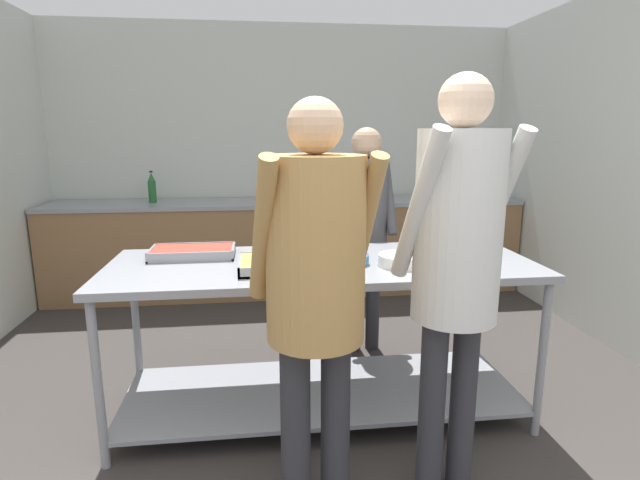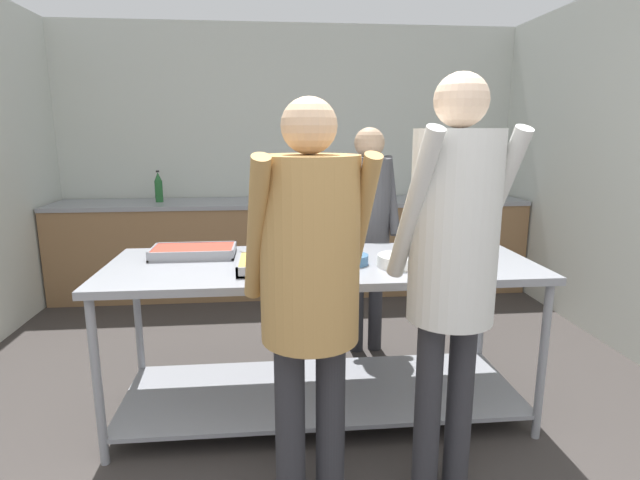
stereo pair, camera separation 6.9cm
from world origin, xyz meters
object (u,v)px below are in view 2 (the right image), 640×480
at_px(broccoli_bowl, 351,258).
at_px(water_bottle, 159,188).
at_px(serving_tray_vegetables, 283,264).
at_px(guest_serving_right, 453,249).
at_px(serving_tray_roast, 194,252).
at_px(plate_stack, 400,261).
at_px(cook_behind_counter, 368,216).
at_px(sauce_pan, 449,248).
at_px(guest_serving_left, 310,272).

xyz_separation_m(broccoli_bowl, water_bottle, (-1.50, 2.36, 0.14)).
height_order(serving_tray_vegetables, guest_serving_right, guest_serving_right).
xyz_separation_m(serving_tray_roast, plate_stack, (1.12, -0.33, 0.00)).
distance_m(plate_stack, cook_behind_counter, 0.94).
bearing_deg(serving_tray_vegetables, guest_serving_right, -43.10).
bearing_deg(sauce_pan, serving_tray_roast, 176.26).
distance_m(broccoli_bowl, sauce_pan, 0.63).
bearing_deg(cook_behind_counter, serving_tray_vegetables, -124.22).
xyz_separation_m(guest_serving_right, water_bottle, (-1.80, 3.04, -0.06)).
bearing_deg(plate_stack, guest_serving_right, -84.98).
bearing_deg(guest_serving_right, serving_tray_vegetables, 136.90).
xyz_separation_m(sauce_pan, water_bottle, (-2.10, 2.19, 0.14)).
distance_m(serving_tray_roast, serving_tray_vegetables, 0.60).
bearing_deg(serving_tray_roast, guest_serving_left, -58.58).
distance_m(serving_tray_vegetables, cook_behind_counter, 1.11).
bearing_deg(sauce_pan, serving_tray_vegetables, -167.16).
bearing_deg(broccoli_bowl, sauce_pan, 15.70).
height_order(cook_behind_counter, water_bottle, cook_behind_counter).
distance_m(guest_serving_left, cook_behind_counter, 1.66).
relative_size(plate_stack, guest_serving_left, 0.14).
bearing_deg(cook_behind_counter, broccoli_bowl, -106.71).
relative_size(serving_tray_vegetables, guest_serving_left, 0.27).
relative_size(plate_stack, water_bottle, 0.80).
height_order(guest_serving_right, water_bottle, guest_serving_right).
xyz_separation_m(guest_serving_left, guest_serving_right, (0.58, 0.03, 0.07)).
relative_size(serving_tray_roast, serving_tray_vegetables, 1.00).
distance_m(sauce_pan, cook_behind_counter, 0.78).
xyz_separation_m(broccoli_bowl, plate_stack, (0.25, -0.07, -0.00)).
relative_size(plate_stack, guest_serving_right, 0.13).
xyz_separation_m(guest_serving_right, cook_behind_counter, (-0.05, 1.54, -0.12)).
xyz_separation_m(serving_tray_roast, cook_behind_counter, (1.13, 0.60, 0.09)).
bearing_deg(broccoli_bowl, guest_serving_left, -111.37).
bearing_deg(guest_serving_left, sauce_pan, 44.70).
xyz_separation_m(plate_stack, guest_serving_right, (0.05, -0.61, 0.20)).
xyz_separation_m(serving_tray_vegetables, cook_behind_counter, (0.62, 0.92, 0.09)).
bearing_deg(plate_stack, serving_tray_roast, 163.38).
bearing_deg(sauce_pan, plate_stack, -146.30).
bearing_deg(water_bottle, broccoli_bowl, -57.63).
relative_size(broccoli_bowl, plate_stack, 0.77).
height_order(serving_tray_roast, plate_stack, plate_stack).
height_order(guest_serving_left, guest_serving_right, guest_serving_right).
distance_m(serving_tray_roast, broccoli_bowl, 0.91).
bearing_deg(cook_behind_counter, plate_stack, -90.52).
bearing_deg(sauce_pan, cook_behind_counter, 116.58).
relative_size(serving_tray_roast, plate_stack, 1.93).
height_order(serving_tray_roast, cook_behind_counter, cook_behind_counter).
bearing_deg(plate_stack, broccoli_bowl, 165.13).
bearing_deg(serving_tray_vegetables, plate_stack, -1.51).
relative_size(guest_serving_right, cook_behind_counter, 1.12).
bearing_deg(serving_tray_vegetables, cook_behind_counter, 55.78).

